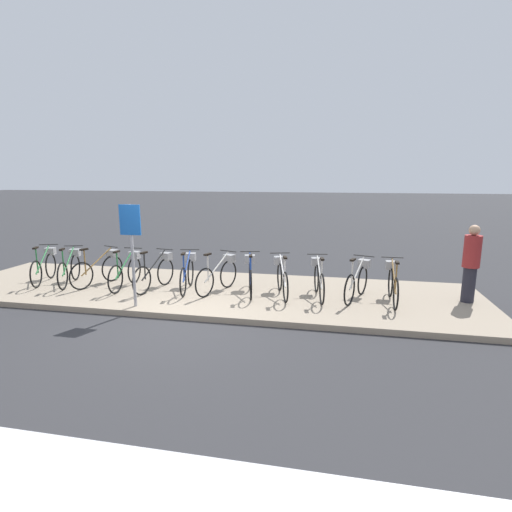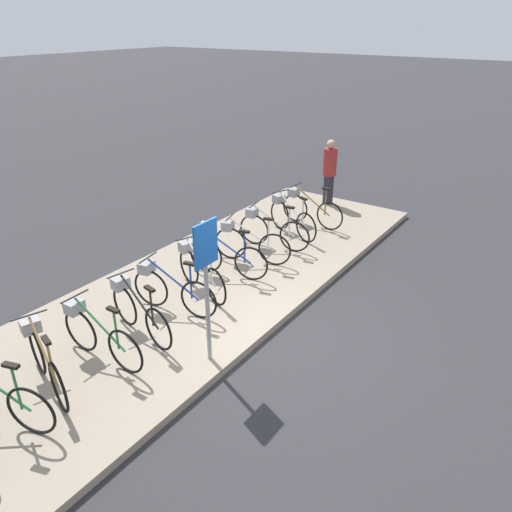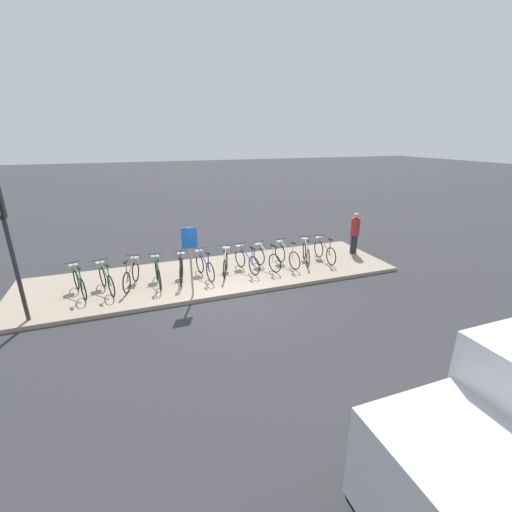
{
  "view_description": "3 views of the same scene",
  "coord_description": "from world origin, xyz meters",
  "px_view_note": "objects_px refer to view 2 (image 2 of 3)",
  "views": [
    {
      "loc": [
        2.97,
        -6.9,
        2.76
      ],
      "look_at": [
        1.33,
        1.21,
        1.08
      ],
      "focal_mm": 28.0,
      "sensor_mm": 36.0,
      "label": 1
    },
    {
      "loc": [
        -5.35,
        -3.51,
        4.49
      ],
      "look_at": [
        0.69,
        0.69,
        0.95
      ],
      "focal_mm": 35.0,
      "sensor_mm": 36.0,
      "label": 2
    },
    {
      "loc": [
        -2.43,
        -8.95,
        4.59
      ],
      "look_at": [
        1.41,
        1.47,
        0.68
      ],
      "focal_mm": 24.0,
      "sensor_mm": 36.0,
      "label": 3
    }
  ],
  "objects_px": {
    "parked_bicycle_7": "(223,254)",
    "parked_bicycle_10": "(290,216)",
    "parked_bicycle_8": "(248,241)",
    "parked_bicycle_11": "(309,207)",
    "parked_bicycle_4": "(137,309)",
    "parked_bicycle_5": "(169,287)",
    "sign_post": "(206,269)",
    "parked_bicycle_9": "(270,228)",
    "parked_bicycle_3": "(97,332)",
    "parked_bicycle_2": "(43,358)",
    "parked_bicycle_6": "(199,269)",
    "pedestrian": "(329,171)"
  },
  "relations": [
    {
      "from": "parked_bicycle_9",
      "to": "parked_bicycle_4",
      "type": "bearing_deg",
      "value": -178.39
    },
    {
      "from": "parked_bicycle_2",
      "to": "parked_bicycle_7",
      "type": "xyz_separation_m",
      "value": [
        3.75,
        0.03,
        0.0
      ]
    },
    {
      "from": "pedestrian",
      "to": "parked_bicycle_8",
      "type": "bearing_deg",
      "value": -175.9
    },
    {
      "from": "parked_bicycle_3",
      "to": "parked_bicycle_6",
      "type": "bearing_deg",
      "value": 2.49
    },
    {
      "from": "parked_bicycle_10",
      "to": "parked_bicycle_11",
      "type": "xyz_separation_m",
      "value": [
        0.71,
        -0.07,
        0.0
      ]
    },
    {
      "from": "parked_bicycle_9",
      "to": "parked_bicycle_11",
      "type": "relative_size",
      "value": 0.99
    },
    {
      "from": "parked_bicycle_3",
      "to": "sign_post",
      "type": "xyz_separation_m",
      "value": [
        0.88,
        -1.29,
        0.99
      ]
    },
    {
      "from": "pedestrian",
      "to": "parked_bicycle_3",
      "type": "bearing_deg",
      "value": -177.17
    },
    {
      "from": "parked_bicycle_4",
      "to": "parked_bicycle_8",
      "type": "relative_size",
      "value": 1.02
    },
    {
      "from": "parked_bicycle_6",
      "to": "parked_bicycle_11",
      "type": "height_order",
      "value": "same"
    },
    {
      "from": "parked_bicycle_2",
      "to": "parked_bicycle_3",
      "type": "height_order",
      "value": "same"
    },
    {
      "from": "parked_bicycle_8",
      "to": "parked_bicycle_10",
      "type": "xyz_separation_m",
      "value": [
        1.65,
        0.04,
        0.0
      ]
    },
    {
      "from": "parked_bicycle_2",
      "to": "parked_bicycle_8",
      "type": "relative_size",
      "value": 0.99
    },
    {
      "from": "parked_bicycle_5",
      "to": "parked_bicycle_6",
      "type": "height_order",
      "value": "same"
    },
    {
      "from": "parked_bicycle_2",
      "to": "parked_bicycle_4",
      "type": "relative_size",
      "value": 0.97
    },
    {
      "from": "parked_bicycle_9",
      "to": "sign_post",
      "type": "bearing_deg",
      "value": -158.95
    },
    {
      "from": "parked_bicycle_7",
      "to": "parked_bicycle_8",
      "type": "height_order",
      "value": "same"
    },
    {
      "from": "parked_bicycle_5",
      "to": "parked_bicycle_11",
      "type": "xyz_separation_m",
      "value": [
        4.58,
        -0.0,
        0.0
      ]
    },
    {
      "from": "parked_bicycle_7",
      "to": "parked_bicycle_2",
      "type": "bearing_deg",
      "value": -179.55
    },
    {
      "from": "parked_bicycle_2",
      "to": "parked_bicycle_10",
      "type": "bearing_deg",
      "value": 0.39
    },
    {
      "from": "parked_bicycle_4",
      "to": "parked_bicycle_5",
      "type": "height_order",
      "value": "same"
    },
    {
      "from": "parked_bicycle_6",
      "to": "sign_post",
      "type": "distance_m",
      "value": 2.2
    },
    {
      "from": "parked_bicycle_9",
      "to": "parked_bicycle_11",
      "type": "distance_m",
      "value": 1.55
    },
    {
      "from": "parked_bicycle_6",
      "to": "parked_bicycle_8",
      "type": "xyz_separation_m",
      "value": [
        1.45,
        -0.0,
        0.0
      ]
    },
    {
      "from": "parked_bicycle_11",
      "to": "sign_post",
      "type": "distance_m",
      "value": 5.47
    },
    {
      "from": "parked_bicycle_7",
      "to": "parked_bicycle_11",
      "type": "relative_size",
      "value": 0.98
    },
    {
      "from": "parked_bicycle_2",
      "to": "sign_post",
      "type": "distance_m",
      "value": 2.37
    },
    {
      "from": "parked_bicycle_3",
      "to": "parked_bicycle_4",
      "type": "height_order",
      "value": "same"
    },
    {
      "from": "sign_post",
      "to": "parked_bicycle_9",
      "type": "bearing_deg",
      "value": 21.05
    },
    {
      "from": "pedestrian",
      "to": "parked_bicycle_10",
      "type": "bearing_deg",
      "value": -173.99
    },
    {
      "from": "parked_bicycle_7",
      "to": "parked_bicycle_10",
      "type": "relative_size",
      "value": 1.03
    },
    {
      "from": "parked_bicycle_8",
      "to": "parked_bicycle_11",
      "type": "bearing_deg",
      "value": -0.62
    },
    {
      "from": "parked_bicycle_7",
      "to": "parked_bicycle_5",
      "type": "bearing_deg",
      "value": -177.96
    },
    {
      "from": "parked_bicycle_7",
      "to": "parked_bicycle_10",
      "type": "xyz_separation_m",
      "value": [
        2.38,
        0.01,
        0.0
      ]
    },
    {
      "from": "parked_bicycle_5",
      "to": "parked_bicycle_11",
      "type": "relative_size",
      "value": 0.99
    },
    {
      "from": "parked_bicycle_5",
      "to": "parked_bicycle_10",
      "type": "height_order",
      "value": "same"
    },
    {
      "from": "parked_bicycle_3",
      "to": "parked_bicycle_5",
      "type": "relative_size",
      "value": 1.01
    },
    {
      "from": "parked_bicycle_8",
      "to": "parked_bicycle_11",
      "type": "height_order",
      "value": "same"
    },
    {
      "from": "parked_bicycle_6",
      "to": "parked_bicycle_7",
      "type": "bearing_deg",
      "value": 2.12
    },
    {
      "from": "parked_bicycle_9",
      "to": "sign_post",
      "type": "distance_m",
      "value": 4.04
    },
    {
      "from": "sign_post",
      "to": "parked_bicycle_8",
      "type": "bearing_deg",
      "value": 26.04
    },
    {
      "from": "parked_bicycle_2",
      "to": "parked_bicycle_11",
      "type": "bearing_deg",
      "value": -0.21
    },
    {
      "from": "parked_bicycle_11",
      "to": "parked_bicycle_6",
      "type": "bearing_deg",
      "value": 179.59
    },
    {
      "from": "parked_bicycle_9",
      "to": "parked_bicycle_10",
      "type": "bearing_deg",
      "value": 1.59
    },
    {
      "from": "parked_bicycle_7",
      "to": "parked_bicycle_3",
      "type": "bearing_deg",
      "value": -177.6
    },
    {
      "from": "parked_bicycle_8",
      "to": "parked_bicycle_6",
      "type": "bearing_deg",
      "value": 179.93
    },
    {
      "from": "parked_bicycle_5",
      "to": "parked_bicycle_2",
      "type": "bearing_deg",
      "value": 179.41
    },
    {
      "from": "parked_bicycle_3",
      "to": "parked_bicycle_4",
      "type": "distance_m",
      "value": 0.75
    },
    {
      "from": "parked_bicycle_6",
      "to": "parked_bicycle_9",
      "type": "bearing_deg",
      "value": 0.41
    },
    {
      "from": "parked_bicycle_6",
      "to": "parked_bicycle_10",
      "type": "distance_m",
      "value": 3.1
    }
  ]
}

